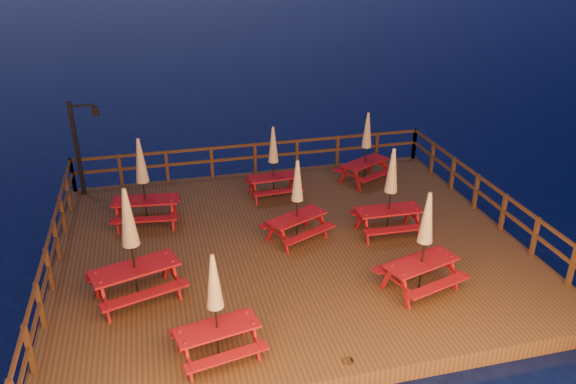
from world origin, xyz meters
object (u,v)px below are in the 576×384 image
picnic_table_0 (273,161)px  picnic_table_1 (216,306)px  lamp_post (81,140)px  picnic_table_2 (391,191)px

picnic_table_0 → picnic_table_1: picnic_table_1 is taller
lamp_post → picnic_table_1: bearing=-70.5°
lamp_post → picnic_table_0: bearing=-16.0°
lamp_post → picnic_table_2: size_ratio=1.21×
lamp_post → picnic_table_0: 5.87m
picnic_table_0 → picnic_table_1: bearing=-114.6°
picnic_table_0 → picnic_table_2: bearing=-54.0°
lamp_post → picnic_table_0: (5.61, -1.61, -0.61)m
picnic_table_1 → picnic_table_2: bearing=25.0°
picnic_table_0 → picnic_table_1: size_ratio=0.98×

